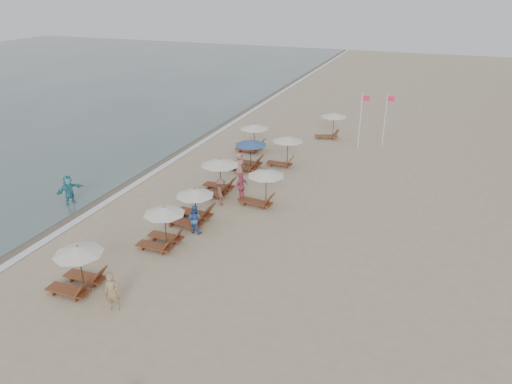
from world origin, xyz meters
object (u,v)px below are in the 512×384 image
at_px(lounger_station_0, 77,269).
at_px(beachgoer_far_b, 240,164).
at_px(inland_station_2, 331,123).
at_px(beachgoer_far_a, 241,187).
at_px(lounger_station_3, 217,176).
at_px(lounger_station_2, 191,207).
at_px(beachgoer_mid_b, 221,192).
at_px(flag_pole_near, 361,119).
at_px(beachgoer_mid_a, 195,219).
at_px(inland_station_0, 261,185).
at_px(waterline_walker, 69,190).
at_px(lounger_station_1, 162,227).
at_px(lounger_station_5, 252,137).
at_px(beachgoer_near, 112,292).
at_px(lounger_station_4, 248,154).
at_px(inland_station_1, 284,147).

height_order(lounger_station_0, beachgoer_far_b, lounger_station_0).
height_order(inland_station_2, beachgoer_far_a, inland_station_2).
relative_size(lounger_station_3, inland_station_2, 1.02).
height_order(lounger_station_2, beachgoer_mid_b, lounger_station_2).
height_order(lounger_station_0, flag_pole_near, flag_pole_near).
height_order(lounger_station_2, beachgoer_mid_a, lounger_station_2).
bearing_deg(beachgoer_far_a, beachgoer_mid_b, -16.60).
height_order(lounger_station_0, inland_station_0, inland_station_0).
relative_size(lounger_station_0, flag_pole_near, 0.55).
bearing_deg(lounger_station_3, waterline_walker, -148.22).
height_order(lounger_station_1, lounger_station_5, lounger_station_1).
distance_m(beachgoer_near, waterline_walker, 11.45).
xyz_separation_m(beachgoer_far_b, waterline_walker, (-7.61, -8.21, 0.16)).
bearing_deg(beachgoer_near, beachgoer_far_b, 77.15).
bearing_deg(beachgoer_near, beachgoer_mid_a, 73.20).
xyz_separation_m(inland_station_2, flag_pole_near, (2.79, -2.08, 1.12)).
bearing_deg(inland_station_0, lounger_station_1, -115.12).
distance_m(lounger_station_1, lounger_station_3, 6.98).
bearing_deg(lounger_station_1, beachgoer_near, -80.69).
xyz_separation_m(lounger_station_3, beachgoer_mid_a, (1.11, -5.12, -0.35)).
xyz_separation_m(lounger_station_2, lounger_station_4, (-0.23, 8.93, 0.15)).
relative_size(lounger_station_2, lounger_station_3, 0.98).
height_order(lounger_station_5, beachgoer_near, lounger_station_5).
distance_m(beachgoer_mid_a, beachgoer_far_b, 8.71).
relative_size(lounger_station_2, inland_station_0, 0.98).
bearing_deg(lounger_station_1, inland_station_0, 64.88).
relative_size(lounger_station_4, beachgoer_mid_b, 1.55).
height_order(beachgoer_far_b, waterline_walker, waterline_walker).
height_order(lounger_station_1, lounger_station_4, lounger_station_1).
bearing_deg(flag_pole_near, lounger_station_0, -108.86).
relative_size(lounger_station_0, beachgoer_far_a, 1.42).
bearing_deg(flag_pole_near, beachgoer_far_a, -112.14).
bearing_deg(inland_station_2, lounger_station_2, -101.40).
xyz_separation_m(inland_station_1, flag_pole_near, (4.39, 5.75, 1.10)).
bearing_deg(beachgoer_mid_a, lounger_station_1, 67.20).
xyz_separation_m(lounger_station_4, lounger_station_5, (-1.19, 3.78, 0.05)).
bearing_deg(lounger_station_5, beachgoer_far_b, -77.82).
bearing_deg(lounger_station_4, beachgoer_mid_a, -84.42).
relative_size(inland_station_0, waterline_walker, 1.49).
distance_m(lounger_station_2, inland_station_2, 18.56).
height_order(lounger_station_0, lounger_station_1, lounger_station_1).
bearing_deg(inland_station_1, beachgoer_far_b, -131.71).
bearing_deg(beachgoer_near, inland_station_2, 66.90).
distance_m(lounger_station_2, lounger_station_3, 4.18).
bearing_deg(inland_station_0, beachgoer_far_a, 169.21).
xyz_separation_m(lounger_station_3, beachgoer_near, (1.10, -12.17, -0.30)).
bearing_deg(lounger_station_0, inland_station_0, 67.93).
relative_size(lounger_station_2, inland_station_2, 1.01).
distance_m(beachgoer_far_b, waterline_walker, 11.20).
bearing_deg(lounger_station_5, inland_station_1, -34.03).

